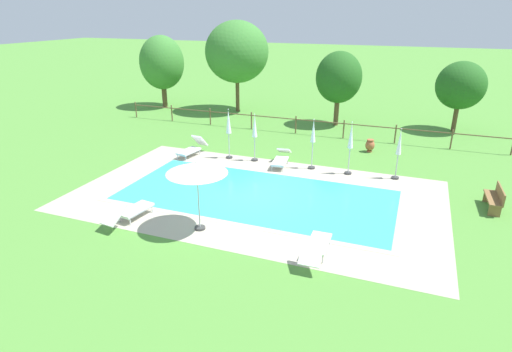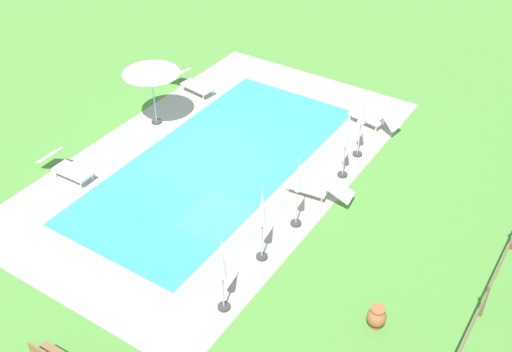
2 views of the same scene
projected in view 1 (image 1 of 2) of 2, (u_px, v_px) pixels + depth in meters
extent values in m
plane|color=#518E38|center=(257.00, 195.00, 16.71)|extent=(160.00, 160.00, 0.00)
cube|color=#B2A893|center=(257.00, 195.00, 16.71)|extent=(14.28, 8.47, 0.01)
cube|color=#38C6D1|center=(257.00, 195.00, 16.71)|extent=(10.68, 4.87, 0.01)
cube|color=#C0B59F|center=(277.00, 173.00, 18.93)|extent=(11.16, 0.24, 0.01)
cube|color=#C0B59F|center=(230.00, 223.00, 14.49)|extent=(11.16, 0.24, 0.01)
cube|color=#C0B59F|center=(400.00, 217.00, 14.89)|extent=(0.24, 4.87, 0.01)
cube|color=#C0B59F|center=(141.00, 177.00, 18.53)|extent=(0.24, 4.87, 0.01)
cube|color=white|center=(280.00, 161.00, 19.54)|extent=(0.75, 1.36, 0.07)
cube|color=white|center=(284.00, 151.00, 20.39)|extent=(0.69, 0.85, 0.44)
cube|color=silver|center=(280.00, 162.00, 19.56)|extent=(0.71, 1.33, 0.04)
cylinder|color=silver|center=(283.00, 169.00, 19.04)|extent=(0.04, 0.04, 0.28)
cylinder|color=silver|center=(272.00, 168.00, 19.16)|extent=(0.04, 0.04, 0.28)
cylinder|color=silver|center=(287.00, 161.00, 20.04)|extent=(0.04, 0.04, 0.28)
cylinder|color=silver|center=(277.00, 160.00, 20.16)|extent=(0.04, 0.04, 0.28)
cube|color=white|center=(318.00, 243.00, 12.66)|extent=(0.63, 1.31, 0.07)
cube|color=white|center=(311.00, 252.00, 11.70)|extent=(0.61, 0.72, 0.56)
cube|color=silver|center=(318.00, 245.00, 12.68)|extent=(0.60, 1.29, 0.04)
cylinder|color=silver|center=(314.00, 238.00, 13.29)|extent=(0.04, 0.04, 0.28)
cylinder|color=silver|center=(330.00, 241.00, 13.13)|extent=(0.04, 0.04, 0.28)
cylinder|color=silver|center=(305.00, 256.00, 12.32)|extent=(0.04, 0.04, 0.28)
cylinder|color=silver|center=(323.00, 259.00, 12.16)|extent=(0.04, 0.04, 0.28)
cube|color=white|center=(189.00, 151.00, 20.94)|extent=(0.79, 1.38, 0.07)
cube|color=white|center=(200.00, 140.00, 21.59)|extent=(0.69, 0.72, 0.65)
cube|color=silver|center=(189.00, 152.00, 20.96)|extent=(0.76, 1.35, 0.04)
cylinder|color=silver|center=(186.00, 158.00, 20.44)|extent=(0.04, 0.04, 0.28)
cylinder|color=silver|center=(178.00, 157.00, 20.68)|extent=(0.04, 0.04, 0.28)
cylinder|color=silver|center=(200.00, 152.00, 21.33)|extent=(0.04, 0.04, 0.28)
cylinder|color=silver|center=(192.00, 151.00, 21.57)|extent=(0.04, 0.04, 0.28)
cube|color=white|center=(136.00, 209.00, 14.82)|extent=(0.77, 1.37, 0.07)
cube|color=white|center=(113.00, 215.00, 13.91)|extent=(0.69, 0.82, 0.51)
cube|color=silver|center=(136.00, 210.00, 14.84)|extent=(0.74, 1.34, 0.04)
cylinder|color=silver|center=(142.00, 206.00, 15.45)|extent=(0.04, 0.04, 0.28)
cylinder|color=silver|center=(152.00, 209.00, 15.22)|extent=(0.04, 0.04, 0.28)
cylinder|color=silver|center=(119.00, 218.00, 14.54)|extent=(0.04, 0.04, 0.28)
cylinder|color=silver|center=(130.00, 222.00, 14.32)|extent=(0.04, 0.04, 0.28)
cylinder|color=#383838|center=(200.00, 228.00, 14.11)|extent=(0.36, 0.36, 0.08)
cylinder|color=#B2B5B7|center=(198.00, 197.00, 13.69)|extent=(0.04, 0.04, 2.35)
cone|color=white|center=(197.00, 168.00, 13.32)|extent=(1.98, 1.98, 0.35)
sphere|color=white|center=(196.00, 162.00, 13.25)|extent=(0.06, 0.06, 0.06)
cylinder|color=#383838|center=(255.00, 160.00, 20.53)|extent=(0.32, 0.32, 0.08)
cylinder|color=#B2B5B7|center=(255.00, 149.00, 20.32)|extent=(0.04, 0.04, 1.21)
cone|color=white|center=(255.00, 126.00, 19.91)|extent=(0.25, 0.25, 1.07)
sphere|color=white|center=(255.00, 114.00, 19.70)|extent=(0.05, 0.05, 0.05)
cylinder|color=#383838|center=(348.00, 173.00, 18.86)|extent=(0.32, 0.32, 0.08)
cylinder|color=#B2B5B7|center=(349.00, 161.00, 18.65)|extent=(0.04, 0.04, 1.23)
cone|color=white|center=(351.00, 135.00, 18.22)|extent=(0.24, 0.24, 1.13)
sphere|color=white|center=(352.00, 122.00, 18.01)|extent=(0.05, 0.05, 0.05)
cylinder|color=#383838|center=(229.00, 157.00, 20.88)|extent=(0.32, 0.32, 0.08)
cylinder|color=#B2B5B7|center=(229.00, 146.00, 20.66)|extent=(0.04, 0.04, 1.28)
cone|color=white|center=(228.00, 122.00, 20.22)|extent=(0.26, 0.26, 1.14)
sphere|color=white|center=(228.00, 109.00, 20.00)|extent=(0.05, 0.05, 0.05)
cylinder|color=#383838|center=(311.00, 168.00, 19.51)|extent=(0.32, 0.32, 0.08)
cylinder|color=#B2B5B7|center=(312.00, 155.00, 19.29)|extent=(0.04, 0.04, 1.29)
cone|color=white|center=(313.00, 131.00, 18.87)|extent=(0.23, 0.23, 1.01)
sphere|color=white|center=(314.00, 120.00, 18.67)|extent=(0.05, 0.05, 0.05)
cylinder|color=#383838|center=(395.00, 178.00, 18.33)|extent=(0.32, 0.32, 0.08)
cylinder|color=#B2B5B7|center=(397.00, 167.00, 18.14)|extent=(0.04, 0.04, 1.12)
cone|color=white|center=(400.00, 142.00, 17.73)|extent=(0.22, 0.22, 1.10)
sphere|color=white|center=(402.00, 129.00, 17.52)|extent=(0.05, 0.05, 0.05)
cube|color=olive|center=(493.00, 198.00, 15.39)|extent=(0.48, 1.51, 0.06)
cube|color=olive|center=(501.00, 193.00, 15.24)|extent=(0.09, 1.50, 0.40)
cube|color=olive|center=(495.00, 211.00, 14.91)|extent=(0.40, 0.07, 0.41)
cube|color=olive|center=(489.00, 197.00, 16.03)|extent=(0.40, 0.07, 0.41)
cylinder|color=#A85B38|center=(369.00, 151.00, 21.80)|extent=(0.26, 0.26, 0.08)
ellipsoid|color=#A85B38|center=(370.00, 145.00, 21.69)|extent=(0.47, 0.47, 0.55)
cylinder|color=#A85B38|center=(371.00, 140.00, 21.59)|extent=(0.35, 0.35, 0.06)
cylinder|color=brown|center=(136.00, 110.00, 28.70)|extent=(0.08, 0.08, 1.05)
cylinder|color=brown|center=(172.00, 113.00, 27.76)|extent=(0.08, 0.08, 1.05)
cylinder|color=brown|center=(210.00, 117.00, 26.81)|extent=(0.08, 0.08, 1.05)
cylinder|color=brown|center=(251.00, 121.00, 25.87)|extent=(0.08, 0.08, 1.05)
cylinder|color=brown|center=(296.00, 125.00, 24.92)|extent=(0.08, 0.08, 1.05)
cylinder|color=brown|center=(344.00, 129.00, 23.97)|extent=(0.08, 0.08, 1.05)
cylinder|color=brown|center=(395.00, 134.00, 23.03)|extent=(0.08, 0.08, 1.05)
cylinder|color=brown|center=(452.00, 139.00, 22.08)|extent=(0.08, 0.08, 1.05)
cube|color=brown|center=(296.00, 119.00, 24.80)|extent=(22.64, 0.05, 0.05)
cylinder|color=brown|center=(336.00, 111.00, 26.59)|extent=(0.30, 0.30, 1.83)
ellipsoid|color=#235B1E|center=(339.00, 77.00, 25.83)|extent=(2.82, 2.82, 3.13)
cylinder|color=brown|center=(455.00, 117.00, 25.23)|extent=(0.27, 0.27, 1.72)
ellipsoid|color=#235B1E|center=(461.00, 85.00, 24.54)|extent=(2.80, 2.80, 2.77)
cylinder|color=brown|center=(164.00, 95.00, 31.68)|extent=(0.36, 0.36, 1.82)
ellipsoid|color=#3D7F33|center=(162.00, 63.00, 30.82)|extent=(3.23, 3.23, 3.86)
cylinder|color=brown|center=(238.00, 93.00, 30.14)|extent=(0.26, 0.26, 2.58)
ellipsoid|color=#3D7F33|center=(237.00, 52.00, 29.09)|extent=(4.40, 4.40, 4.20)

